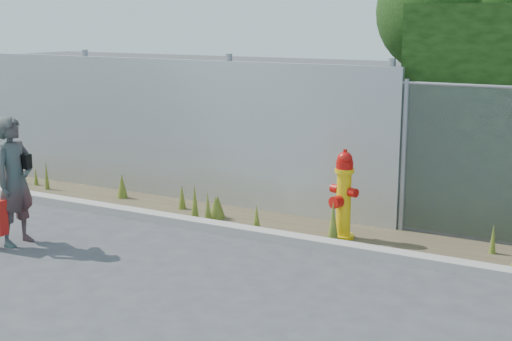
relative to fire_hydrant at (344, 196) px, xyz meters
The scene contains 7 objects.
ground 2.41m from the fire_hydrant, 102.35° to the right, with size 80.00×80.00×0.00m, color #3C3C3F.
curb 0.87m from the fire_hydrant, 135.93° to the right, with size 16.00×0.22×0.12m, color #9F978F.
weed_strip 0.51m from the fire_hydrant, 148.72° to the left, with size 16.00×1.26×0.55m.
corrugated_fence 3.85m from the fire_hydrant, 169.08° to the left, with size 8.50×0.21×2.30m.
fire_hydrant is the anchor object (origin of this frame).
woman 4.16m from the fire_hydrant, 148.79° to the right, with size 0.60×0.39×1.64m, color #10655C.
black_shoulder_bag 4.10m from the fire_hydrant, 149.80° to the right, with size 0.24×0.10×0.18m.
Camera 1 is at (3.78, -6.03, 2.83)m, focal length 50.00 mm.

